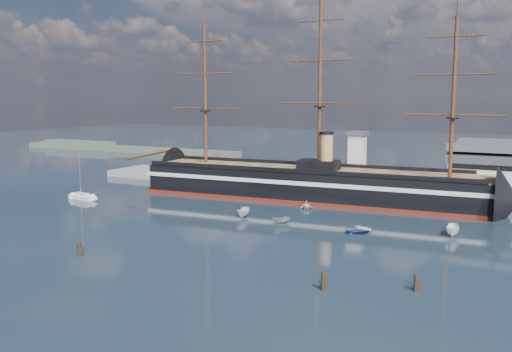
% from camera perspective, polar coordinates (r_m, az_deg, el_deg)
% --- Properties ---
extents(ground, '(600.00, 600.00, 0.00)m').
position_cam_1_polar(ground, '(127.81, 4.12, -3.94)').
color(ground, black).
rests_on(ground, ground).
extents(quay, '(180.00, 18.00, 2.00)m').
position_cam_1_polar(quay, '(158.05, 12.72, -1.79)').
color(quay, slate).
rests_on(quay, ground).
extents(quay_tower, '(5.00, 5.00, 15.00)m').
position_cam_1_polar(quay_tower, '(155.79, 10.05, 1.76)').
color(quay_tower, silver).
rests_on(quay_tower, ground).
extents(shoreline, '(120.00, 10.00, 4.00)m').
position_cam_1_polar(shoreline, '(283.47, -14.26, 2.77)').
color(shoreline, '#3F4C38').
rests_on(shoreline, ground).
extents(warship, '(113.37, 21.95, 53.94)m').
position_cam_1_polar(warship, '(147.71, 4.92, -0.72)').
color(warship, black).
rests_on(warship, ground).
extents(sailboat, '(8.15, 3.83, 12.56)m').
position_cam_1_polar(sailboat, '(153.02, -16.97, -1.97)').
color(sailboat, silver).
rests_on(sailboat, ground).
extents(motorboat_a, '(6.87, 3.63, 2.61)m').
position_cam_1_polar(motorboat_a, '(125.23, -1.26, -4.18)').
color(motorboat_a, silver).
rests_on(motorboat_a, ground).
extents(motorboat_b, '(2.19, 3.18, 1.38)m').
position_cam_1_polar(motorboat_b, '(112.83, 10.12, -5.68)').
color(motorboat_b, navy).
rests_on(motorboat_b, ground).
extents(motorboat_c, '(5.40, 4.25, 2.06)m').
position_cam_1_polar(motorboat_c, '(118.51, 2.57, -4.89)').
color(motorboat_c, gray).
rests_on(motorboat_c, ground).
extents(motorboat_d, '(6.27, 5.36, 2.14)m').
position_cam_1_polar(motorboat_d, '(135.19, 5.07, -3.29)').
color(motorboat_d, white).
rests_on(motorboat_d, ground).
extents(motorboat_e, '(2.60, 3.24, 1.42)m').
position_cam_1_polar(motorboat_e, '(114.76, 10.81, -5.47)').
color(motorboat_e, silver).
rests_on(motorboat_e, ground).
extents(motorboat_f, '(7.10, 3.03, 2.77)m').
position_cam_1_polar(motorboat_f, '(115.21, 19.06, -5.72)').
color(motorboat_f, white).
rests_on(motorboat_f, ground).
extents(piling_near_left, '(0.64, 0.64, 2.91)m').
position_cam_1_polar(piling_near_left, '(100.35, -17.24, -7.67)').
color(piling_near_left, black).
rests_on(piling_near_left, ground).
extents(piling_near_right, '(0.64, 0.64, 3.28)m').
position_cam_1_polar(piling_near_right, '(80.67, 6.73, -11.25)').
color(piling_near_right, black).
rests_on(piling_near_right, ground).
extents(piling_far_right, '(0.64, 0.64, 3.01)m').
position_cam_1_polar(piling_far_right, '(82.70, 15.67, -11.01)').
color(piling_far_right, black).
rests_on(piling_far_right, ground).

